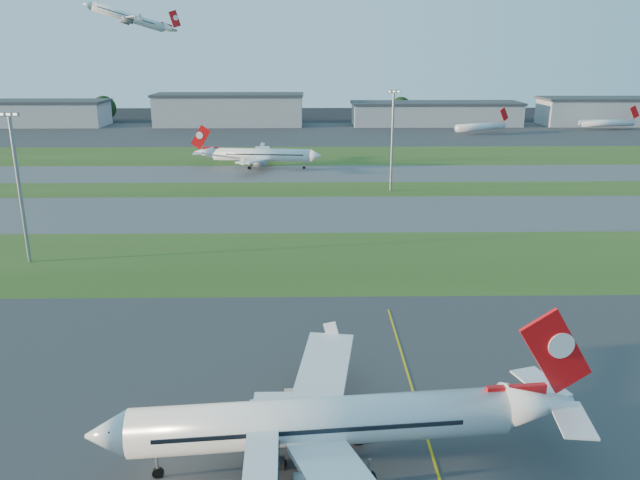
{
  "coord_description": "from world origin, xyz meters",
  "views": [
    {
      "loc": [
        -6.01,
        -51.54,
        35.48
      ],
      "look_at": [
        -4.54,
        41.37,
        7.0
      ],
      "focal_mm": 35.0,
      "sensor_mm": 36.0,
      "label": 1
    }
  ],
  "objects_px": {
    "airliner_parked": "(326,422)",
    "light_mast_west": "(18,178)",
    "mini_jet_near": "(481,127)",
    "airliner_taxiing": "(261,155)",
    "light_mast_centre": "(392,134)",
    "mini_jet_far": "(607,123)"
  },
  "relations": [
    {
      "from": "airliner_parked",
      "to": "mini_jet_near",
      "type": "height_order",
      "value": "airliner_parked"
    },
    {
      "from": "airliner_parked",
      "to": "mini_jet_near",
      "type": "xyz_separation_m",
      "value": [
        73.22,
        225.51,
        -1.17
      ]
    },
    {
      "from": "airliner_parked",
      "to": "light_mast_west",
      "type": "distance_m",
      "value": 76.26
    },
    {
      "from": "light_mast_centre",
      "to": "mini_jet_near",
      "type": "bearing_deg",
      "value": 64.7
    },
    {
      "from": "mini_jet_far",
      "to": "airliner_parked",
      "type": "bearing_deg",
      "value": -126.37
    },
    {
      "from": "airliner_parked",
      "to": "mini_jet_far",
      "type": "relative_size",
      "value": 1.42
    },
    {
      "from": "mini_jet_near",
      "to": "airliner_parked",
      "type": "bearing_deg",
      "value": -134.41
    },
    {
      "from": "airliner_taxiing",
      "to": "mini_jet_far",
      "type": "bearing_deg",
      "value": -141.69
    },
    {
      "from": "light_mast_centre",
      "to": "light_mast_west",
      "type": "bearing_deg",
      "value": -141.34
    },
    {
      "from": "airliner_taxiing",
      "to": "light_mast_west",
      "type": "xyz_separation_m",
      "value": [
        -33.68,
        -88.98,
        10.69
      ]
    },
    {
      "from": "airliner_parked",
      "to": "airliner_taxiing",
      "type": "xyz_separation_m",
      "value": [
        -16.53,
        145.43,
        -0.33
      ]
    },
    {
      "from": "light_mast_west",
      "to": "light_mast_centre",
      "type": "height_order",
      "value": "same"
    },
    {
      "from": "mini_jet_near",
      "to": "mini_jet_far",
      "type": "distance_m",
      "value": 63.14
    },
    {
      "from": "airliner_parked",
      "to": "light_mast_centre",
      "type": "bearing_deg",
      "value": 74.65
    },
    {
      "from": "airliner_taxiing",
      "to": "light_mast_west",
      "type": "distance_m",
      "value": 95.74
    },
    {
      "from": "airliner_taxiing",
      "to": "mini_jet_near",
      "type": "relative_size",
      "value": 1.42
    },
    {
      "from": "mini_jet_far",
      "to": "light_mast_west",
      "type": "xyz_separation_m",
      "value": [
        -185.12,
        -182.59,
        11.53
      ]
    },
    {
      "from": "airliner_taxiing",
      "to": "light_mast_centre",
      "type": "distance_m",
      "value": 50.21
    },
    {
      "from": "light_mast_west",
      "to": "light_mast_centre",
      "type": "xyz_separation_m",
      "value": [
        70.0,
        56.0,
        0.0
      ]
    },
    {
      "from": "mini_jet_near",
      "to": "light_mast_centre",
      "type": "xyz_separation_m",
      "value": [
        -53.44,
        -113.06,
        11.53
      ]
    },
    {
      "from": "airliner_parked",
      "to": "mini_jet_far",
      "type": "xyz_separation_m",
      "value": [
        134.9,
        239.05,
        -1.17
      ]
    },
    {
      "from": "mini_jet_far",
      "to": "light_mast_west",
      "type": "relative_size",
      "value": 1.11
    }
  ]
}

